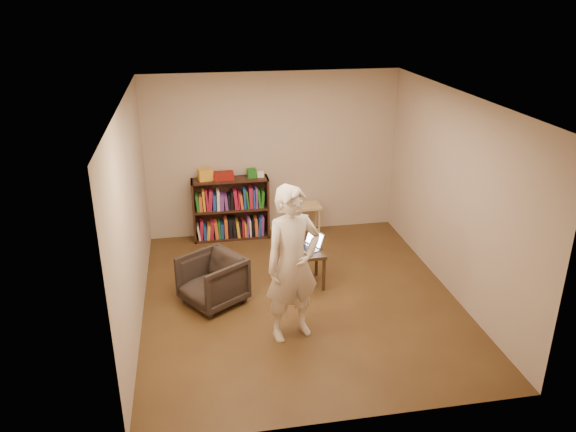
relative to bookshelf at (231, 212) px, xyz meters
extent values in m
plane|color=#442B16|center=(0.71, -2.09, -0.44)|extent=(4.50, 4.50, 0.00)
plane|color=silver|center=(0.71, -2.09, 2.16)|extent=(4.50, 4.50, 0.00)
plane|color=#BFAA90|center=(0.71, 0.16, 0.86)|extent=(4.00, 0.00, 4.00)
plane|color=#BFAA90|center=(-1.29, -2.09, 0.86)|extent=(0.00, 4.50, 4.50)
plane|color=#BFAA90|center=(2.71, -2.09, 0.86)|extent=(0.00, 4.50, 4.50)
cube|color=black|center=(-0.58, -0.01, 0.06)|extent=(0.03, 0.30, 1.00)
cube|color=black|center=(0.58, -0.01, 0.06)|extent=(0.03, 0.30, 1.00)
cube|color=black|center=(0.00, 0.13, 0.06)|extent=(1.20, 0.02, 1.00)
cube|color=black|center=(0.00, -0.01, -0.42)|extent=(1.20, 0.30, 0.03)
cube|color=black|center=(0.00, -0.01, 0.06)|extent=(1.14, 0.30, 0.03)
cube|color=black|center=(0.00, -0.01, 0.55)|extent=(1.20, 0.30, 0.03)
cube|color=gold|center=(-0.37, -0.01, 0.65)|extent=(0.24, 0.19, 0.18)
cube|color=maroon|center=(-0.09, 0.00, 0.61)|extent=(0.31, 0.24, 0.10)
cube|color=#1E6A1C|center=(0.35, 0.01, 0.63)|extent=(0.15, 0.15, 0.13)
cube|color=white|center=(0.49, 0.01, 0.60)|extent=(0.12, 0.12, 0.08)
cube|color=tan|center=(1.25, -0.12, 0.06)|extent=(0.36, 0.36, 0.04)
cylinder|color=tan|center=(1.10, -0.26, -0.20)|extent=(0.03, 0.03, 0.49)
cylinder|color=tan|center=(1.39, -0.26, -0.20)|extent=(0.03, 0.03, 0.49)
cylinder|color=tan|center=(1.10, 0.02, -0.20)|extent=(0.03, 0.03, 0.49)
cylinder|color=tan|center=(1.39, 0.02, -0.20)|extent=(0.03, 0.03, 0.49)
imported|color=#2E261F|center=(-0.40, -1.99, -0.12)|extent=(0.97, 0.96, 0.64)
cube|color=#2F1F0F|center=(0.84, -1.72, 0.05)|extent=(0.50, 0.50, 0.04)
cylinder|color=#2F1F0F|center=(0.63, -1.94, -0.21)|extent=(0.04, 0.04, 0.46)
cylinder|color=#2F1F0F|center=(1.06, -1.94, -0.21)|extent=(0.04, 0.04, 0.46)
cylinder|color=#2F1F0F|center=(0.63, -1.50, -0.21)|extent=(0.04, 0.04, 0.46)
cylinder|color=#2F1F0F|center=(1.06, -1.50, -0.21)|extent=(0.04, 0.04, 0.46)
cube|color=#B1B0B5|center=(0.87, -1.70, 0.08)|extent=(0.34, 0.38, 0.02)
cube|color=black|center=(0.87, -1.70, 0.09)|extent=(0.23, 0.29, 0.00)
cube|color=#B1B0B5|center=(1.00, -1.62, 0.19)|extent=(0.23, 0.31, 0.21)
cube|color=#A1B6E1|center=(1.00, -1.62, 0.19)|extent=(0.19, 0.27, 0.17)
imported|color=beige|center=(0.46, -2.87, 0.48)|extent=(0.77, 0.62, 1.83)
camera|label=1|loc=(-0.56, -8.32, 3.34)|focal=35.00mm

